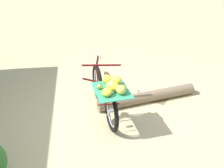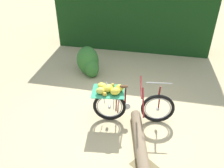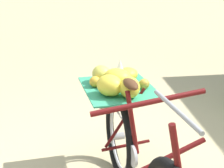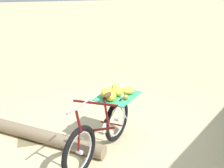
# 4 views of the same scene
# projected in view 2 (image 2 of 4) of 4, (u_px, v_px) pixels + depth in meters

# --- Properties ---
(ground_plane) EXTENTS (60.00, 60.00, 0.00)m
(ground_plane) POSITION_uv_depth(u_px,v_px,m) (121.00, 116.00, 5.35)
(ground_plane) COLOR #C6B284
(foliage_hedge) EXTENTS (4.84, 3.95, 3.02)m
(foliage_hedge) POSITION_uv_depth(u_px,v_px,m) (134.00, 6.00, 7.92)
(foliage_hedge) COLOR #143814
(foliage_hedge) RESTS_ON ground_plane
(bicycle) EXTENTS (1.47, 1.47, 1.03)m
(bicycle) POSITION_uv_depth(u_px,v_px,m) (126.00, 102.00, 4.95)
(bicycle) COLOR black
(bicycle) RESTS_ON ground_plane
(fallen_log) EXTENTS (1.72, 1.50, 0.22)m
(fallen_log) POSITION_uv_depth(u_px,v_px,m) (141.00, 149.00, 4.37)
(fallen_log) COLOR #7F6B51
(fallen_log) RESTS_ON ground_plane
(shrub_cluster) EXTENTS (0.91, 0.62, 0.86)m
(shrub_cluster) POSITION_uv_depth(u_px,v_px,m) (88.00, 62.00, 6.82)
(shrub_cluster) COLOR #2D6628
(shrub_cluster) RESTS_ON ground_plane
(leaf_litter_patch) EXTENTS (0.44, 0.36, 0.01)m
(leaf_litter_patch) POSITION_uv_depth(u_px,v_px,m) (144.00, 166.00, 4.18)
(leaf_litter_patch) COLOR olive
(leaf_litter_patch) RESTS_ON ground_plane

